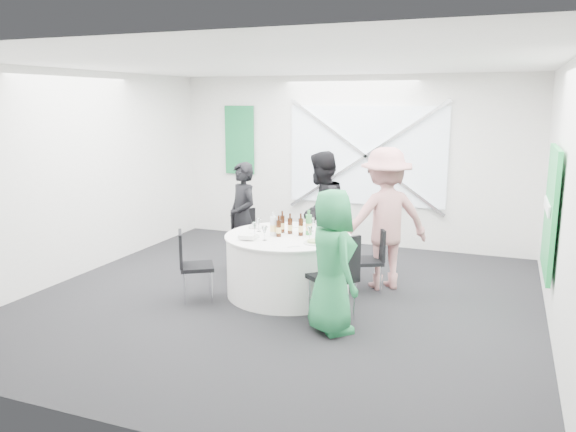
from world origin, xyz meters
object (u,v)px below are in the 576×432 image
(person_woman_green, at_px, (332,261))
(chair_back_right, at_px, (372,255))
(person_man_back, at_px, (321,213))
(green_water_bottle, at_px, (309,225))
(clear_water_bottle, at_px, (273,226))
(chair_back, at_px, (324,236))
(banquet_table, at_px, (288,265))
(chair_front_left, at_px, (190,261))
(person_man_back_left, at_px, (243,217))
(person_woman_pink, at_px, (385,219))
(chair_back_left, at_px, (247,235))
(chair_front_right, at_px, (337,271))

(person_woman_green, bearing_deg, chair_back_right, -47.74)
(person_man_back, distance_m, green_water_bottle, 0.93)
(chair_back_right, bearing_deg, clear_water_bottle, -89.28)
(chair_back, relative_size, green_water_bottle, 2.89)
(person_woman_green, bearing_deg, person_man_back, -21.59)
(banquet_table, relative_size, chair_back_right, 1.89)
(chair_front_left, height_order, person_man_back_left, person_man_back_left)
(chair_back, distance_m, person_woman_pink, 1.04)
(chair_back_left, distance_m, green_water_bottle, 1.40)
(chair_back_right, xyz_separation_m, person_man_back, (-0.87, 0.56, 0.37))
(person_woman_pink, relative_size, green_water_bottle, 5.83)
(chair_back_left, relative_size, person_woman_pink, 0.48)
(chair_back_left, bearing_deg, chair_front_right, -89.01)
(banquet_table, height_order, person_woman_green, person_woman_green)
(person_man_back_left, distance_m, clear_water_bottle, 1.14)
(chair_back_right, distance_m, person_woman_pink, 0.50)
(person_woman_green, bearing_deg, green_water_bottle, -11.91)
(person_man_back_left, bearing_deg, chair_front_right, -0.46)
(green_water_bottle, bearing_deg, clear_water_bottle, -152.39)
(chair_back, bearing_deg, green_water_bottle, -76.29)
(chair_back_left, height_order, person_man_back, person_man_back)
(chair_back_left, relative_size, green_water_bottle, 2.78)
(person_man_back, xyz_separation_m, person_woman_green, (0.75, -1.94, -0.10))
(chair_back, distance_m, green_water_bottle, 0.97)
(person_man_back_left, height_order, person_woman_green, person_man_back_left)
(person_woman_pink, height_order, clear_water_bottle, person_woman_pink)
(chair_front_right, bearing_deg, person_man_back_left, -89.46)
(clear_water_bottle, bearing_deg, person_man_back, 77.52)
(person_man_back_left, relative_size, person_woman_pink, 0.85)
(chair_back, xyz_separation_m, chair_front_right, (0.68, -1.64, 0.04))
(chair_front_left, bearing_deg, person_woman_green, -130.69)
(green_water_bottle, bearing_deg, person_woman_pink, 35.31)
(banquet_table, relative_size, chair_front_right, 1.61)
(chair_back_right, bearing_deg, person_woman_pink, 131.37)
(person_man_back, bearing_deg, green_water_bottle, 13.78)
(chair_back, height_order, chair_front_left, chair_back)
(chair_back, height_order, chair_back_right, chair_back)
(chair_back, xyz_separation_m, clear_water_bottle, (-0.30, -1.10, 0.35))
(person_man_back, xyz_separation_m, person_woman_pink, (0.97, -0.33, 0.05))
(chair_back, bearing_deg, chair_front_left, -116.87)
(chair_back_left, relative_size, chair_back_right, 1.05)
(chair_back, distance_m, chair_front_left, 2.02)
(chair_back_left, relative_size, chair_front_right, 0.89)
(person_man_back_left, xyz_separation_m, clear_water_bottle, (0.81, -0.81, 0.10))
(green_water_bottle, relative_size, clear_water_bottle, 1.06)
(chair_back_right, height_order, green_water_bottle, green_water_bottle)
(chair_front_left, bearing_deg, banquet_table, -90.00)
(chair_back_right, relative_size, person_woman_pink, 0.45)
(chair_back_left, height_order, chair_back_right, chair_back_left)
(chair_front_left, relative_size, person_woman_green, 0.57)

